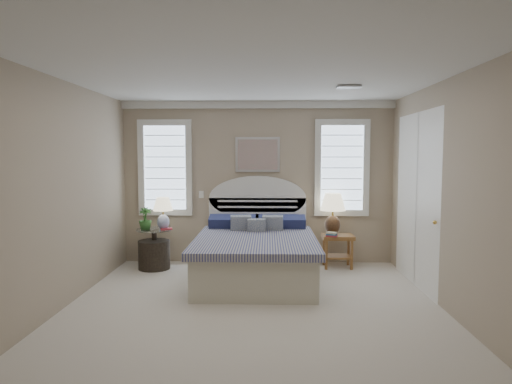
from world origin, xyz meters
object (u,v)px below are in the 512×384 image
object	(u,v)px
nightstand_right	(338,244)
floor_pot	(154,255)
lamp_right	(333,209)
side_table_left	(154,244)
lamp_left	(163,210)
bed	(256,253)

from	to	relation	value
nightstand_right	floor_pot	size ratio (longest dim) A/B	1.06
nightstand_right	lamp_right	world-z (taller)	lamp_right
side_table_left	lamp_left	world-z (taller)	lamp_left
side_table_left	floor_pot	distance (m)	0.17
bed	floor_pot	world-z (taller)	bed
bed	floor_pot	size ratio (longest dim) A/B	4.55
lamp_left	lamp_right	distance (m)	2.74
lamp_left	lamp_right	size ratio (longest dim) A/B	0.77
lamp_right	lamp_left	bearing A→B (deg)	-176.06
floor_pot	lamp_left	world-z (taller)	lamp_left
floor_pot	lamp_left	xyz separation A→B (m)	(0.14, 0.07, 0.72)
nightstand_right	floor_pot	bearing A→B (deg)	-176.77
bed	nightstand_right	xyz separation A→B (m)	(1.30, 0.69, 0.00)
side_table_left	lamp_right	bearing A→B (deg)	3.83
side_table_left	nightstand_right	size ratio (longest dim) A/B	1.19
bed	nightstand_right	distance (m)	1.47
lamp_right	floor_pot	bearing A→B (deg)	-174.85
lamp_left	nightstand_right	bearing A→B (deg)	1.95
side_table_left	floor_pot	bearing A→B (deg)	-81.35
bed	lamp_left	bearing A→B (deg)	158.33
side_table_left	nightstand_right	distance (m)	2.95
nightstand_right	floor_pot	distance (m)	2.95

